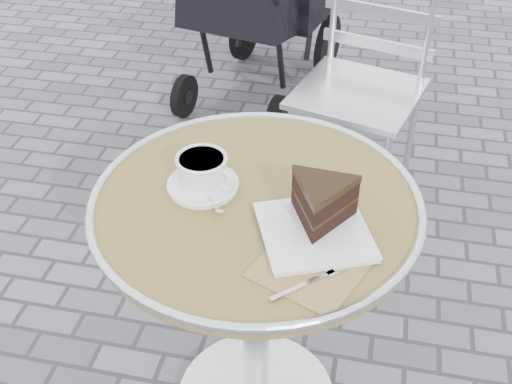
% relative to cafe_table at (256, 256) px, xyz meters
% --- Properties ---
extents(cafe_table, '(0.72, 0.72, 0.74)m').
position_rel_cafe_table_xyz_m(cafe_table, '(0.00, 0.00, 0.00)').
color(cafe_table, silver).
rests_on(cafe_table, ground).
extents(cappuccino_set, '(0.16, 0.17, 0.08)m').
position_rel_cafe_table_xyz_m(cappuccino_set, '(-0.12, 0.02, 0.20)').
color(cappuccino_set, white).
rests_on(cappuccino_set, cafe_table).
extents(cake_plate_set, '(0.27, 0.35, 0.11)m').
position_rel_cafe_table_xyz_m(cake_plate_set, '(0.14, -0.06, 0.22)').
color(cake_plate_set, '#90734F').
rests_on(cake_plate_set, cafe_table).
extents(bistro_chair, '(0.50, 0.50, 0.92)m').
position_rel_cafe_table_xyz_m(bistro_chair, '(0.18, 1.07, 0.00)').
color(bistro_chair, silver).
rests_on(bistro_chair, ground).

